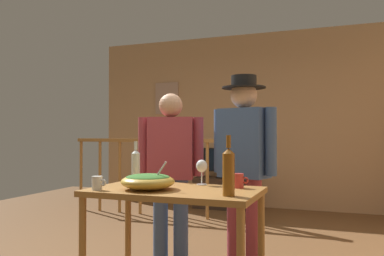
# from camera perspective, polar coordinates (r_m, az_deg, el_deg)

# --- Properties ---
(back_wall) EXTENTS (5.31, 0.10, 2.79)m
(back_wall) POSITION_cam_1_polar(r_m,az_deg,el_deg) (6.58, 8.36, 1.13)
(back_wall) COLOR tan
(back_wall) RESTS_ON ground_plane
(framed_picture) EXTENTS (0.43, 0.03, 0.55)m
(framed_picture) POSITION_cam_1_polar(r_m,az_deg,el_deg) (7.01, -3.58, 4.23)
(framed_picture) COLOR tan
(stair_railing) EXTENTS (2.85, 0.10, 1.15)m
(stair_railing) POSITION_cam_1_polar(r_m,az_deg,el_deg) (5.61, -0.63, -5.87)
(stair_railing) COLOR #9E6B33
(stair_railing) RESTS_ON ground_plane
(tv_console) EXTENTS (0.90, 0.40, 0.48)m
(tv_console) POSITION_cam_1_polar(r_m,az_deg,el_deg) (6.39, 4.51, -9.20)
(tv_console) COLOR #38281E
(tv_console) RESTS_ON ground_plane
(flat_screen_tv) EXTENTS (0.62, 0.12, 0.47)m
(flat_screen_tv) POSITION_cam_1_polar(r_m,az_deg,el_deg) (6.31, 4.42, -4.62)
(flat_screen_tv) COLOR black
(flat_screen_tv) RESTS_ON tv_console
(serving_table) EXTENTS (1.17, 0.69, 0.78)m
(serving_table) POSITION_cam_1_polar(r_m,az_deg,el_deg) (2.84, -2.47, -10.50)
(serving_table) COLOR #9E6B33
(serving_table) RESTS_ON ground_plane
(salad_bowl) EXTENTS (0.37, 0.37, 0.20)m
(salad_bowl) POSITION_cam_1_polar(r_m,az_deg,el_deg) (2.80, -6.30, -7.45)
(salad_bowl) COLOR gold
(salad_bowl) RESTS_ON serving_table
(wine_glass) EXTENTS (0.09, 0.09, 0.19)m
(wine_glass) POSITION_cam_1_polar(r_m,az_deg,el_deg) (3.03, 1.38, -5.57)
(wine_glass) COLOR silver
(wine_glass) RESTS_ON serving_table
(wine_bottle_clear) EXTENTS (0.07, 0.07, 0.32)m
(wine_bottle_clear) POSITION_cam_1_polar(r_m,az_deg,el_deg) (3.25, -8.00, -5.22)
(wine_bottle_clear) COLOR silver
(wine_bottle_clear) RESTS_ON serving_table
(wine_bottle_amber) EXTENTS (0.08, 0.08, 0.38)m
(wine_bottle_amber) POSITION_cam_1_polar(r_m,az_deg,el_deg) (2.50, 5.23, -6.08)
(wine_bottle_amber) COLOR brown
(wine_bottle_amber) RESTS_ON serving_table
(mug_red) EXTENTS (0.11, 0.07, 0.10)m
(mug_red) POSITION_cam_1_polar(r_m,az_deg,el_deg) (2.88, 6.67, -7.46)
(mug_red) COLOR #B7332D
(mug_red) RESTS_ON serving_table
(mug_white) EXTENTS (0.11, 0.07, 0.09)m
(mug_white) POSITION_cam_1_polar(r_m,az_deg,el_deg) (2.83, -13.30, -7.64)
(mug_white) COLOR white
(mug_white) RESTS_ON serving_table
(person_standing_left) EXTENTS (0.56, 0.33, 1.53)m
(person_standing_left) POSITION_cam_1_polar(r_m,az_deg,el_deg) (3.57, -3.05, -5.23)
(person_standing_left) COLOR #3D5684
(person_standing_left) RESTS_ON ground_plane
(person_standing_right) EXTENTS (0.56, 0.36, 1.65)m
(person_standing_right) POSITION_cam_1_polar(r_m,az_deg,el_deg) (3.35, 7.40, -4.00)
(person_standing_right) COLOR #9E3842
(person_standing_right) RESTS_ON ground_plane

